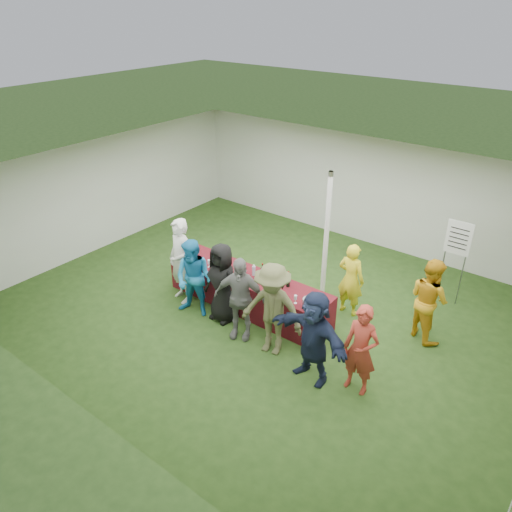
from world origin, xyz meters
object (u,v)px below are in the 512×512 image
Objects in this scene: wine_list_sign at (457,244)px; customer_3 at (240,298)px; serving_table at (248,291)px; staff_back at (429,299)px; dump_bucket at (309,303)px; customer_6 at (361,350)px; staff_pourer at (351,279)px; customer_1 at (194,279)px; customer_4 at (272,310)px; customer_2 at (222,283)px; customer_0 at (181,261)px; customer_5 at (313,337)px.

customer_3 is (-2.64, -3.55, -0.50)m from wine_list_sign.
serving_table is 3.44m from staff_back.
staff_back is (1.61, 1.48, -0.03)m from dump_bucket.
dump_bucket is 1.41m from customer_6.
staff_back reaches higher than dump_bucket.
staff_pourer is 3.05m from customer_1.
customer_1 is 1.16m from customer_3.
customer_4 is (1.89, -0.02, 0.08)m from customer_1.
dump_bucket is 0.14× the size of customer_2.
customer_1 is 1.90m from customer_4.
serving_table is at bearing 35.92° from customer_1.
dump_bucket is at bearing 17.40° from customer_2.
customer_2 is at bearing 45.18° from staff_pourer.
staff_pourer is 1.99m from customer_4.
customer_3 is (0.61, -0.22, 0.01)m from customer_2.
customer_0 reaches higher than serving_table.
customer_6 is at bearing -22.66° from dump_bucket.
customer_0 reaches higher than staff_pourer.
wine_list_sign is at bearing 50.43° from customer_2.
wine_list_sign is at bearing 51.51° from customer_4.
customer_5 is (0.93, -0.15, -0.06)m from customer_4.
serving_table is at bearing 135.02° from customer_4.
serving_table is 15.35× the size of dump_bucket.
customer_0 reaches higher than customer_1.
customer_1 reaches higher than dump_bucket.
customer_4 is at bearing -118.16° from wine_list_sign.
serving_table is at bearing 52.00° from staff_back.
wine_list_sign is 3.54m from customer_6.
customer_0 is (-2.83, -0.38, 0.07)m from dump_bucket.
wine_list_sign is 1.11× the size of customer_2.
customer_2 is 2.31m from customer_5.
customer_0 reaches higher than staff_back.
staff_pourer is at bearing 36.60° from staff_back.
staff_back is 4.81m from customer_0.
customer_5 reaches higher than staff_back.
customer_2 is at bearing 176.16° from customer_6.
customer_0 is at bearing 146.23° from customer_1.
serving_table is at bearing 40.65° from customer_0.
customer_1 is at bearing 58.48° from staff_back.
wine_list_sign reaches higher than customer_3.
dump_bucket is 0.13× the size of customer_4.
staff_back is at bearing 74.15° from customer_5.
customer_0 is 1.11× the size of customer_3.
staff_pourer is at bearing 84.52° from dump_bucket.
serving_table is 1.15m from customer_1.
serving_table is at bearing 95.83° from customer_3.
serving_table is 4.24m from wine_list_sign.
staff_pourer reaches higher than dump_bucket.
customer_6 is (3.56, 0.04, -0.02)m from customer_1.
dump_bucket is at bearing -117.64° from wine_list_sign.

